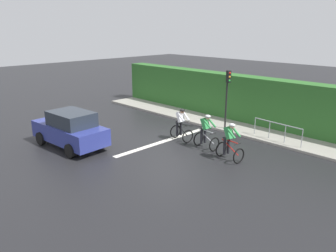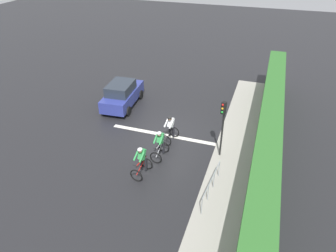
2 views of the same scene
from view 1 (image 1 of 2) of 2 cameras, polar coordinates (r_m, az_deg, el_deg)
name	(u,v)px [view 1 (image 1 of 2)]	position (r m, az deg, el deg)	size (l,w,h in m)	color
ground_plane	(166,138)	(17.20, -0.27, -2.11)	(80.00, 80.00, 0.00)	black
sidewalk_kerb	(246,128)	(19.24, 13.28, -0.33)	(2.80, 22.14, 0.12)	#9E998E
stone_wall_low	(255,121)	(19.91, 14.73, 0.92)	(0.44, 22.14, 0.64)	gray
hedge_wall	(259,102)	(19.91, 15.41, 4.07)	(1.10, 22.14, 2.79)	#2D6628
road_marking_stop_line	(170,139)	(17.02, 0.35, -2.30)	(7.00, 0.30, 0.01)	silver
cyclist_lead	(230,142)	(14.46, 10.57, -2.76)	(0.82, 1.16, 1.66)	black
cyclist_second	(206,132)	(15.65, 6.56, -1.07)	(0.76, 1.13, 1.66)	black
cyclist_mid	(181,125)	(16.70, 2.26, 0.17)	(0.84, 1.17, 1.66)	black
car_navy	(70,129)	(16.43, -16.52, -0.53)	(2.11, 4.21, 1.76)	navy
traffic_light_near_crossing	(227,91)	(18.22, 10.21, 5.93)	(0.26, 0.30, 3.34)	black
pedestrian_railing_kerbside	(277,128)	(17.20, 18.35, -0.35)	(0.28, 2.68, 1.03)	#999EA3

